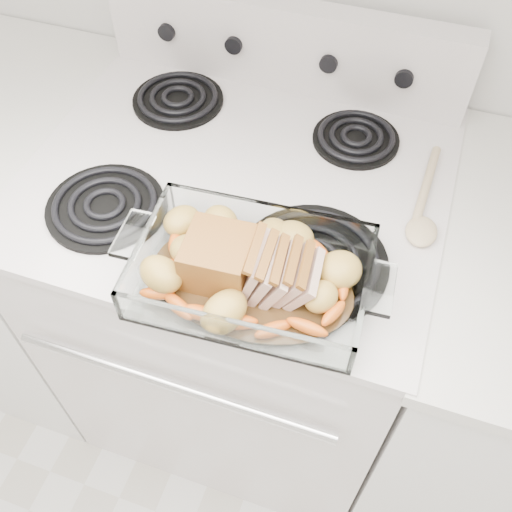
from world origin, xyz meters
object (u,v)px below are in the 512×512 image
(pork_roast, at_px, (239,263))
(counter_left, at_px, (15,241))
(electric_range, at_px, (242,304))
(baking_dish, at_px, (252,277))

(pork_roast, bearing_deg, counter_left, 139.43)
(electric_range, relative_size, pork_roast, 5.36)
(counter_left, distance_m, baking_dish, 0.95)
(electric_range, xyz_separation_m, counter_left, (-0.67, -0.00, -0.02))
(electric_range, relative_size, counter_left, 1.20)
(electric_range, bearing_deg, baking_dish, -64.88)
(electric_range, xyz_separation_m, pork_roast, (0.09, -0.24, 0.51))
(baking_dish, height_order, pork_roast, pork_roast)
(counter_left, xyz_separation_m, pork_roast, (0.76, -0.24, 0.52))
(baking_dish, distance_m, pork_roast, 0.03)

